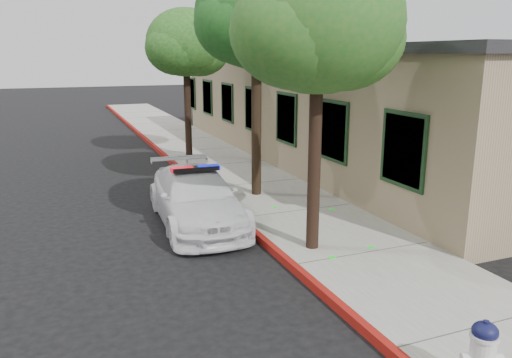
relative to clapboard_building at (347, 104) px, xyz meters
The scene contains 9 objects.
ground 11.42m from the clapboard_building, 126.62° to the right, with size 120.00×120.00×0.00m, color black.
sidewalk 8.13m from the clapboard_building, 130.31° to the right, with size 3.20×60.00×0.15m, color gray.
red_curb 9.18m from the clapboard_building, 137.85° to the right, with size 0.14×60.00×0.16m, color #9D1A11.
clapboard_building is the anchor object (origin of this frame).
police_car 9.55m from the clapboard_building, 143.53° to the right, with size 2.07×4.59×1.43m.
fire_hydrant 14.51m from the clapboard_building, 115.36° to the right, with size 0.49×0.43×0.86m.
street_tree_near 10.48m from the clapboard_building, 125.25° to the right, with size 3.46×3.15×5.77m.
street_tree_mid 7.32m from the clapboard_building, 142.86° to the right, with size 3.46×3.25×6.21m.
street_tree_far 6.45m from the clapboard_building, 163.85° to the left, with size 3.16×2.91×5.50m.
Camera 1 is at (-3.90, -7.89, 3.99)m, focal length 35.34 mm.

